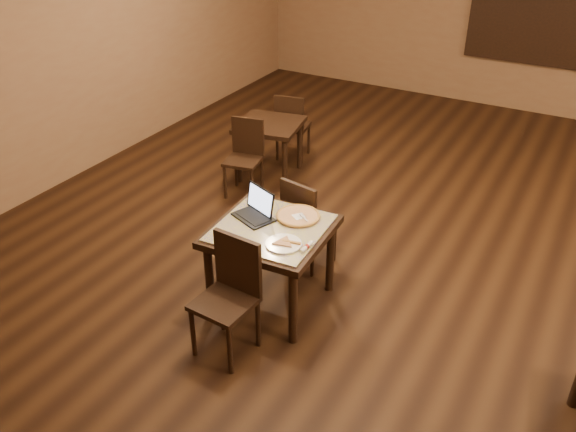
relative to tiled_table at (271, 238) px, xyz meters
The scene contains 17 objects.
ground 1.29m from the tiled_table, 53.43° to the left, with size 10.00×10.00×0.00m, color black.
wall_back 5.98m from the tiled_table, 83.62° to the left, with size 8.00×0.02×3.00m, color brown.
wall_left 3.56m from the tiled_table, 165.12° to the left, with size 0.02×10.00×3.00m, color brown.
mural 6.03m from the tiled_table, 78.80° to the left, with size 2.34×0.05×1.64m.
tiled_table is the anchor object (origin of this frame).
chair_main_near 0.63m from the tiled_table, 89.45° to the right, with size 0.44×0.44×0.96m.
chair_main_far 0.64m from the tiled_table, 91.41° to the left, with size 0.46×0.46×0.90m.
laptop 0.28m from the tiled_table, 152.67° to the left, with size 0.40×0.37×0.23m.
plate 0.31m from the tiled_table, 39.29° to the right, with size 0.28×0.28×0.02m, color white.
pizza_slice 0.31m from the tiled_table, 39.29° to the right, with size 0.19×0.19×0.02m, color beige, non-canonical shape.
pizza_pan 0.29m from the tiled_table, 63.43° to the left, with size 0.33×0.33×0.01m, color silver.
pizza_whole 0.29m from the tiled_table, 63.43° to the left, with size 0.37×0.37×0.03m.
spatula 0.29m from the tiled_table, 57.53° to the left, with size 0.10×0.23×0.01m, color silver.
napkin_roll 0.44m from the tiled_table, 19.29° to the right, with size 0.04×0.16×0.04m.
other_table_b 2.48m from the tiled_table, 121.14° to the left, with size 0.84×0.84×0.67m.
other_table_b_chair_near 2.08m from the tiled_table, 128.78° to the left, with size 0.44×0.44×0.87m.
other_table_b_chair_far 2.92m from the tiled_table, 115.74° to the left, with size 0.44×0.44×0.87m.
Camera 1 is at (1.52, -4.49, 3.36)m, focal length 38.00 mm.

